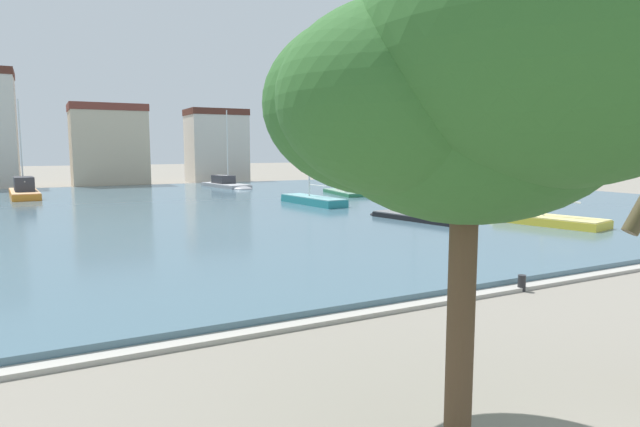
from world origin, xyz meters
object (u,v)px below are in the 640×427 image
Objects in this scene: sailboat_grey at (228,185)px; sailboat_black at (413,218)px; shade_tree at (470,88)px; sailboat_yellow at (540,221)px; mooring_bollard at (522,283)px; sailboat_green at (344,191)px; sailboat_teal at (308,201)px; sailboat_orange at (24,192)px.

sailboat_grey is 29.67m from sailboat_black.
sailboat_grey is 50.95m from shade_tree.
shade_tree is (-12.56, -49.16, 4.65)m from sailboat_grey.
sailboat_yellow is 24.50m from shade_tree.
mooring_bollard is at bearing -141.89° from sailboat_yellow.
sailboat_black is at bearing 54.14° from shade_tree.
sailboat_green is (0.20, 21.64, 0.10)m from sailboat_yellow.
sailboat_teal is 16.81m from sailboat_yellow.
sailboat_yellow is at bearing -90.52° from sailboat_green.
sailboat_orange is 19.01m from sailboat_grey.
sailboat_teal is 0.95× the size of sailboat_green.
sailboat_green is 16.35× the size of mooring_bollard.
shade_tree is (6.26, -46.43, 4.50)m from sailboat_orange.
sailboat_teal is at bearing -137.29° from sailboat_green.
sailboat_grey is 43.39m from mooring_bollard.
sailboat_grey is 1.06× the size of sailboat_green.
sailboat_green reaches higher than mooring_bollard.
sailboat_orange reaches higher than mooring_bollard.
sailboat_orange is 40.58m from sailboat_yellow.
sailboat_teal is 18.93m from sailboat_grey.
sailboat_orange reaches higher than sailboat_teal.
sailboat_orange is at bearing 127.15° from sailboat_black.
sailboat_yellow reaches higher than sailboat_orange.
sailboat_green is 32.34m from mooring_bollard.
sailboat_orange reaches higher than sailboat_green.
shade_tree reaches higher than sailboat_black.
sailboat_green is (5.10, 16.79, 0.18)m from sailboat_black.
sailboat_green is (25.48, -10.10, -0.14)m from sailboat_orange.
mooring_bollard is at bearing -100.86° from sailboat_teal.
sailboat_green reaches higher than shade_tree.
sailboat_orange is at bearing 109.39° from mooring_bollard.
mooring_bollard is at bearing 37.03° from shade_tree.
sailboat_black is at bearing 65.54° from mooring_bollard.
sailboat_orange is 33.75m from sailboat_black.
mooring_bollard is at bearing -114.46° from sailboat_black.
shade_tree is 14.31× the size of mooring_bollard.
sailboat_teal is 10.80m from sailboat_black.
sailboat_green reaches higher than sailboat_teal.
sailboat_orange is 1.18× the size of sailboat_green.
sailboat_green is 41.36m from shade_tree.
mooring_bollard is (7.97, 6.01, -4.90)m from shade_tree.
shade_tree is (-19.03, -14.69, 4.74)m from sailboat_yellow.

